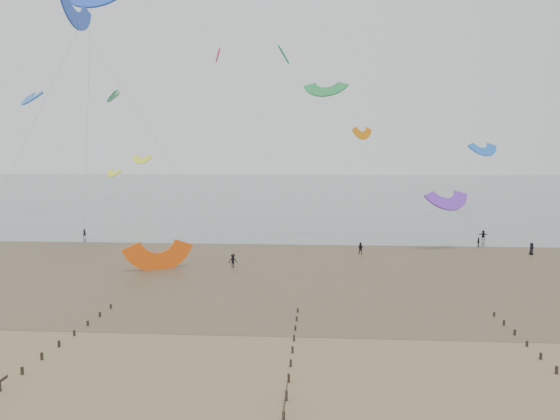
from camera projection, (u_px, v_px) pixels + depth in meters
The scene contains 5 objects.
ground at pixel (236, 359), 39.53m from camera, with size 500.00×500.00×0.00m, color brown.
sea_and_shore at pixel (244, 263), 73.95m from camera, with size 500.00×665.00×0.03m.
kitesurfers at pixel (456, 245), 83.81m from camera, with size 114.34×26.56×1.87m.
grounded_kite at pixel (159, 269), 70.13m from camera, with size 7.54×3.95×5.74m, color #FF5B10, non-canonical shape.
kites_airborne at pixel (242, 122), 128.16m from camera, with size 243.19×111.73×43.21m.
Camera 1 is at (5.82, -37.90, 14.83)m, focal length 35.00 mm.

